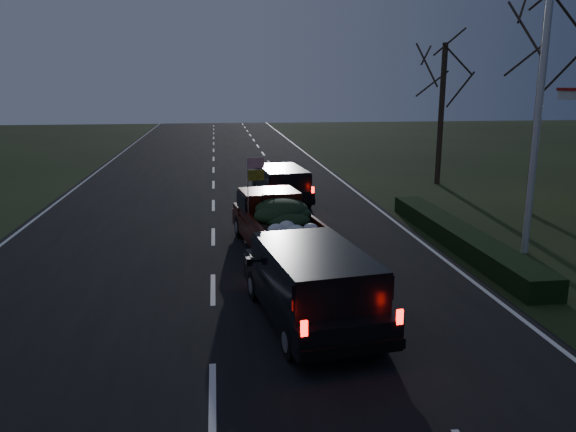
{
  "coord_description": "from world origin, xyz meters",
  "views": [
    {
      "loc": [
        0.18,
        -13.45,
        5.09
      ],
      "look_at": [
        2.21,
        2.32,
        1.3
      ],
      "focal_mm": 35.0,
      "sensor_mm": 36.0,
      "label": 1
    }
  ],
  "objects_px": {
    "lead_suv": "(282,181)",
    "rear_suv": "(313,278)",
    "pickup_truck": "(276,219)",
    "light_pole": "(543,68)"
  },
  "relations": [
    {
      "from": "light_pole",
      "to": "pickup_truck",
      "type": "relative_size",
      "value": 1.78
    },
    {
      "from": "rear_suv",
      "to": "light_pole",
      "type": "bearing_deg",
      "value": 22.13
    },
    {
      "from": "light_pole",
      "to": "rear_suv",
      "type": "height_order",
      "value": "light_pole"
    },
    {
      "from": "lead_suv",
      "to": "rear_suv",
      "type": "distance_m",
      "value": 12.61
    },
    {
      "from": "rear_suv",
      "to": "pickup_truck",
      "type": "bearing_deg",
      "value": 83.47
    },
    {
      "from": "pickup_truck",
      "to": "lead_suv",
      "type": "xyz_separation_m",
      "value": [
        1.0,
        6.91,
        -0.02
      ]
    },
    {
      "from": "lead_suv",
      "to": "rear_suv",
      "type": "bearing_deg",
      "value": -99.6
    },
    {
      "from": "pickup_truck",
      "to": "rear_suv",
      "type": "relative_size",
      "value": 1.03
    },
    {
      "from": "light_pole",
      "to": "rear_suv",
      "type": "relative_size",
      "value": 1.82
    },
    {
      "from": "pickup_truck",
      "to": "rear_suv",
      "type": "height_order",
      "value": "pickup_truck"
    }
  ]
}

